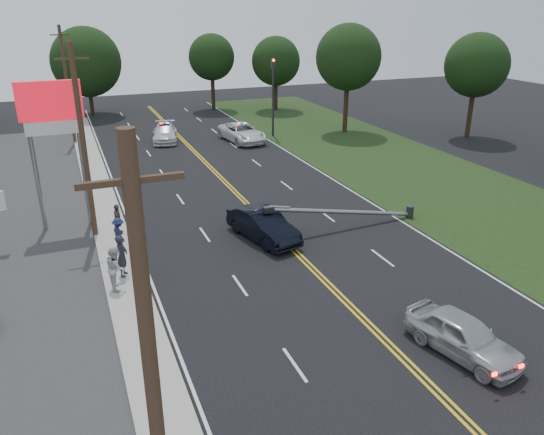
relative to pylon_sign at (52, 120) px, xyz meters
name	(u,v)px	position (x,y,z in m)	size (l,w,h in m)	color
ground	(358,314)	(10.50, -14.00, -6.00)	(120.00, 120.00, 0.00)	black
sidewalk	(115,247)	(2.10, -4.00, -5.94)	(1.80, 70.00, 0.12)	#A4A094
grass_verge	(460,195)	(24.00, -4.00, -5.99)	(12.00, 80.00, 0.01)	black
centerline_yellow	(268,225)	(10.50, -4.00, -5.99)	(0.36, 80.00, 0.00)	gold
pylon_sign	(52,120)	(0.00, 0.00, 0.00)	(3.20, 0.35, 8.00)	gray
traffic_signal	(273,91)	(18.80, 16.00, -1.79)	(0.28, 0.41, 7.05)	#2D2D30
fallen_streetlight	(352,212)	(14.69, -6.00, -5.08)	(9.36, 0.44, 1.91)	#2D2D30
utility_pole_near	(154,401)	(1.30, -22.00, -0.91)	(1.60, 0.28, 10.00)	#382619
utility_pole_mid	(83,144)	(1.30, -2.00, -0.91)	(1.60, 0.28, 10.00)	#382619
utility_pole_far	(67,85)	(1.30, 20.00, -0.91)	(1.60, 0.28, 10.00)	#382619
tree_6	(86,62)	(3.77, 32.77, -0.26)	(7.42, 7.42, 9.45)	black
tree_7	(212,57)	(17.30, 31.11, -0.08)	(5.20, 5.20, 8.54)	black
tree_8	(276,61)	(24.04, 28.20, -0.50)	(5.51, 5.51, 8.27)	black
tree_9	(348,57)	(25.94, 15.03, 0.98)	(6.06, 6.06, 10.03)	black
tree_13	(477,65)	(35.45, 8.79, 0.51)	(5.64, 5.64, 9.34)	black
crashed_sedan	(263,225)	(9.55, -5.69, -5.20)	(1.69, 4.84, 1.60)	black
waiting_sedan	(463,336)	(12.60, -17.59, -5.26)	(1.75, 4.35, 1.48)	#AAADB2
emergency_a	(242,133)	(15.42, 15.07, -5.19)	(2.66, 5.78, 1.61)	silver
emergency_b	(165,133)	(8.96, 17.73, -5.26)	(2.07, 5.10, 1.48)	silver
bystander_a	(122,256)	(2.13, -7.34, -4.89)	(0.72, 0.47, 1.97)	#23232A
bystander_b	(116,268)	(1.73, -8.42, -4.90)	(0.95, 0.74, 1.96)	#B6B5BB
bystander_c	(119,233)	(2.33, -4.33, -5.06)	(1.05, 0.61, 1.63)	#1B2243
bystander_d	(118,219)	(2.49, -2.38, -5.05)	(0.97, 0.40, 1.66)	#5B5149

